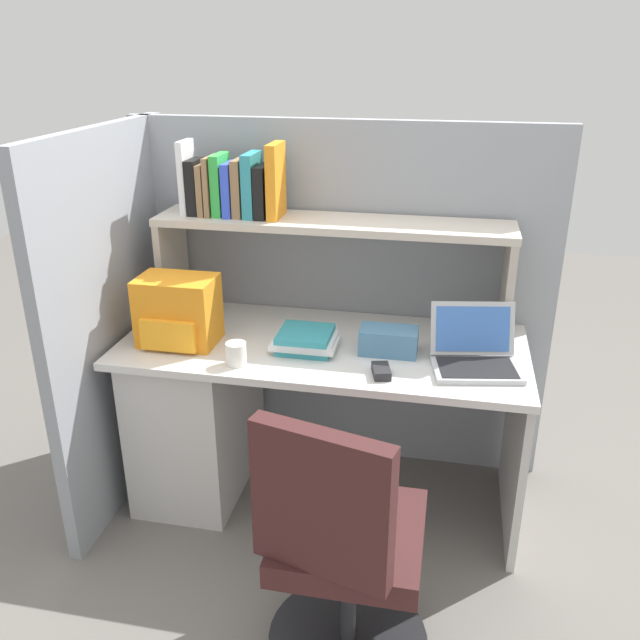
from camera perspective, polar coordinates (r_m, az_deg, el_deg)
ground_plane at (r=3.02m, az=0.19°, el=-14.66°), size 8.00×8.00×0.00m
desk at (r=2.89m, az=-7.45°, el=-7.21°), size 1.60×0.70×0.73m
cubicle_partition_rear at (r=2.97m, az=1.65°, el=1.81°), size 1.84×0.05×1.55m
cubicle_partition_left at (r=2.86m, az=-16.93°, el=-0.08°), size 0.05×1.06×1.55m
overhead_hutch at (r=2.71m, az=1.06°, el=6.55°), size 1.44×0.28×0.45m
reference_books_on_shelf at (r=2.75m, az=-7.36°, el=11.36°), size 0.41×0.18×0.29m
laptop at (r=2.50m, az=13.09°, el=-2.83°), size 0.35×0.31×0.22m
backpack at (r=2.66m, az=-12.08°, el=0.69°), size 0.30×0.22×0.27m
computer_mouse at (r=2.40m, az=5.26°, el=-4.38°), size 0.08×0.12×0.03m
paper_cup at (r=2.48m, az=-7.18°, el=-2.88°), size 0.08×0.08×0.09m
tissue_box at (r=2.56m, az=5.89°, el=-1.78°), size 0.22×0.12×0.10m
desk_book_stack at (r=2.57m, az=-1.26°, el=-1.74°), size 0.25×0.20×0.08m
office_chair at (r=2.13m, az=1.91°, el=-19.99°), size 0.52×0.53×0.93m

